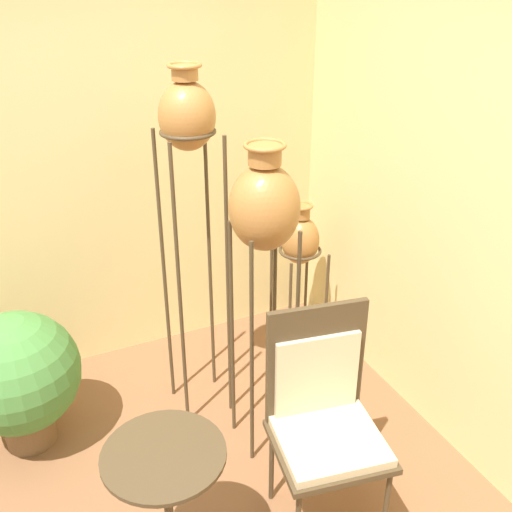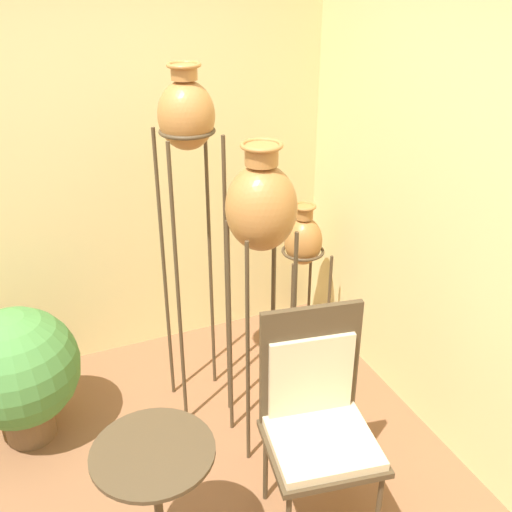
{
  "view_description": "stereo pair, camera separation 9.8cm",
  "coord_description": "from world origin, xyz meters",
  "px_view_note": "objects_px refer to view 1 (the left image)",
  "views": [
    {
      "loc": [
        -0.29,
        -1.69,
        2.39
      ],
      "look_at": [
        0.95,
        0.97,
        0.9
      ],
      "focal_mm": 42.0,
      "sensor_mm": 36.0,
      "label": 1
    },
    {
      "loc": [
        -0.2,
        -1.73,
        2.39
      ],
      "look_at": [
        0.95,
        0.97,
        0.9
      ],
      "focal_mm": 42.0,
      "sensor_mm": 36.0,
      "label": 2
    }
  ],
  "objects_px": {
    "vase_stand_short": "(300,242)",
    "chair": "(323,410)",
    "vase_stand_tall": "(188,131)",
    "side_table": "(167,491)",
    "vase_stand_medium": "(264,211)",
    "potted_plant": "(18,376)"
  },
  "relations": [
    {
      "from": "side_table",
      "to": "vase_stand_medium",
      "type": "bearing_deg",
      "value": 40.69
    },
    {
      "from": "vase_stand_short",
      "to": "side_table",
      "type": "distance_m",
      "value": 1.94
    },
    {
      "from": "vase_stand_tall",
      "to": "vase_stand_short",
      "type": "relative_size",
      "value": 1.97
    },
    {
      "from": "vase_stand_tall",
      "to": "side_table",
      "type": "bearing_deg",
      "value": -116.13
    },
    {
      "from": "chair",
      "to": "side_table",
      "type": "relative_size",
      "value": 1.46
    },
    {
      "from": "vase_stand_short",
      "to": "chair",
      "type": "distance_m",
      "value": 1.44
    },
    {
      "from": "vase_stand_medium",
      "to": "chair",
      "type": "xyz_separation_m",
      "value": [
        0.04,
        -0.53,
        -0.75
      ]
    },
    {
      "from": "vase_stand_medium",
      "to": "vase_stand_short",
      "type": "height_order",
      "value": "vase_stand_medium"
    },
    {
      "from": "vase_stand_short",
      "to": "potted_plant",
      "type": "distance_m",
      "value": 1.84
    },
    {
      "from": "side_table",
      "to": "potted_plant",
      "type": "height_order",
      "value": "potted_plant"
    },
    {
      "from": "chair",
      "to": "side_table",
      "type": "height_order",
      "value": "chair"
    },
    {
      "from": "vase_stand_short",
      "to": "chair",
      "type": "height_order",
      "value": "chair"
    },
    {
      "from": "vase_stand_tall",
      "to": "vase_stand_short",
      "type": "bearing_deg",
      "value": 22.96
    },
    {
      "from": "vase_stand_tall",
      "to": "vase_stand_short",
      "type": "xyz_separation_m",
      "value": [
        0.84,
        0.36,
        -0.91
      ]
    },
    {
      "from": "vase_stand_medium",
      "to": "vase_stand_tall",
      "type": "bearing_deg",
      "value": 116.32
    },
    {
      "from": "chair",
      "to": "potted_plant",
      "type": "relative_size",
      "value": 1.36
    },
    {
      "from": "chair",
      "to": "vase_stand_short",
      "type": "bearing_deg",
      "value": 74.81
    },
    {
      "from": "side_table",
      "to": "vase_stand_tall",
      "type": "bearing_deg",
      "value": 63.87
    },
    {
      "from": "vase_stand_short",
      "to": "vase_stand_tall",
      "type": "bearing_deg",
      "value": -157.04
    },
    {
      "from": "potted_plant",
      "to": "vase_stand_tall",
      "type": "bearing_deg",
      "value": -5.33
    },
    {
      "from": "vase_stand_medium",
      "to": "vase_stand_short",
      "type": "relative_size",
      "value": 1.68
    },
    {
      "from": "vase_stand_medium",
      "to": "side_table",
      "type": "relative_size",
      "value": 2.29
    }
  ]
}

